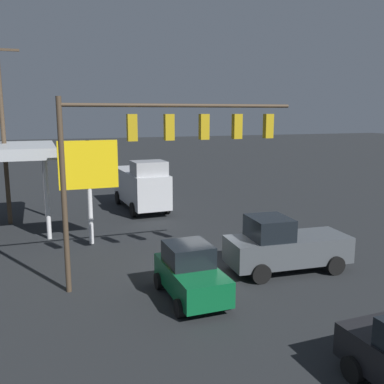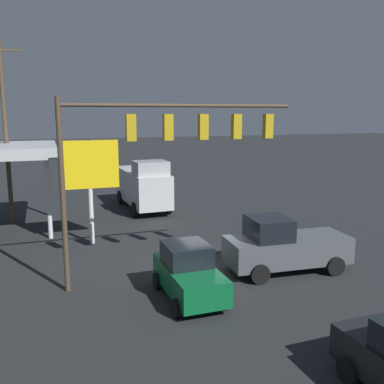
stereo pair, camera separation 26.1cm
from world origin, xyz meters
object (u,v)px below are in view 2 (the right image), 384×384
Objects in this scene: traffic_signal_assembly at (166,140)px; hatchback_crossing at (189,273)px; price_sign at (89,169)px; pickup_parked at (284,246)px; delivery_truck at (143,185)px; utility_pole at (5,129)px.

traffic_signal_assembly is 2.44× the size of hatchback_crossing.
price_sign is 8.84m from hatchback_crossing.
hatchback_crossing is (4.65, 1.18, -0.16)m from pickup_parked.
hatchback_crossing is at bearing -8.96° from delivery_truck.
price_sign is 1.39× the size of hatchback_crossing.
pickup_parked is at bearing 103.54° from hatchback_crossing.
traffic_signal_assembly reaches higher than price_sign.
utility_pole is 9.43m from delivery_truck.
utility_pole is 1.57× the size of delivery_truck.
traffic_signal_assembly reaches higher than delivery_truck.
utility_pole reaches higher than delivery_truck.
traffic_signal_assembly is 6.54m from price_sign.
pickup_parked is (-11.42, 12.52, -4.58)m from utility_pole.
delivery_truck is (-4.29, -6.95, -2.19)m from price_sign.
price_sign is (-4.17, 5.78, -1.80)m from utility_pole.
traffic_signal_assembly is 6.68m from pickup_parked.
price_sign is at bearing -39.16° from pickup_parked.
hatchback_crossing is 15.00m from delivery_truck.
pickup_parked is (-7.25, 6.75, -2.78)m from price_sign.
utility_pole reaches higher than pickup_parked.
pickup_parked is at bearing 137.05° from price_sign.
traffic_signal_assembly is 1.35× the size of delivery_truck.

